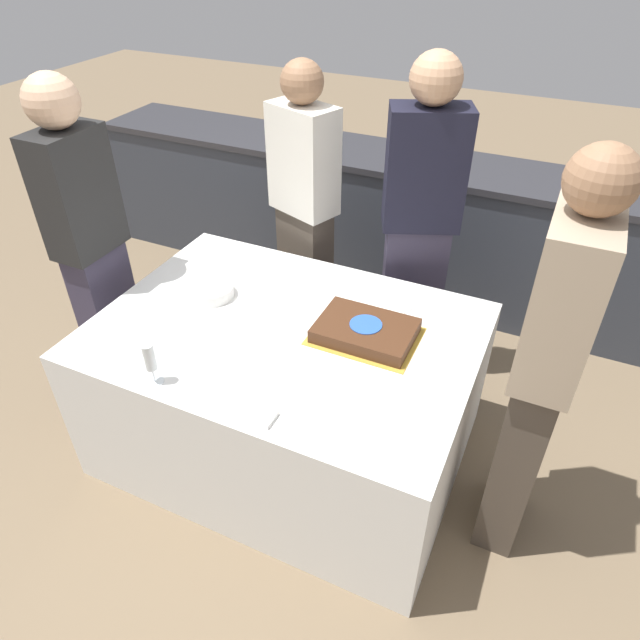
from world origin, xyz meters
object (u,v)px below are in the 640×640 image
Objects in this scene: cake at (365,331)px; person_seated_right at (543,370)px; person_cutting_cake at (419,227)px; plate_stack at (211,291)px; person_seated_left at (91,245)px; wine_glass at (150,359)px; person_standing_back at (304,213)px.

person_seated_right is at bearing -7.72° from cake.
person_cutting_cake is at bearing -138.90° from person_seated_right.
person_seated_left reaches higher than plate_stack.
cake is 0.76m from plate_stack.
person_seated_right is at bearing -3.23° from plate_stack.
wine_glass is 0.11× the size of person_standing_back.
person_seated_left is at bearing 8.00° from person_cutting_cake.
person_seated_right reaches higher than person_seated_left.
person_seated_left reaches higher than cake.
person_cutting_cake is at bearing 90.00° from cake.
person_seated_right reaches higher than cake.
person_standing_back is at bearing 79.94° from plate_stack.
plate_stack is 0.12× the size of person_cutting_cake.
wine_glass is (-0.63, -0.60, 0.08)m from cake.
wine_glass is 1.46m from person_cutting_cake.
person_cutting_cake is at bearing -159.56° from person_standing_back.
person_seated_left is (-0.74, 0.51, 0.05)m from wine_glass.
person_seated_right reaches higher than wine_glass.
person_seated_right is 1.56m from person_standing_back.
wine_glass is 0.11× the size of person_seated_right.
wine_glass is at bearing 110.60° from person_standing_back.
cake is 2.14× the size of plate_stack.
cake is 0.26× the size of person_seated_right.
person_standing_back is (-0.00, 1.31, 0.01)m from wine_glass.
person_seated_left is (-0.61, -0.08, 0.14)m from plate_stack.
wine_glass is 0.90m from person_seated_left.
person_seated_left reaches higher than wine_glass.
plate_stack is 0.61m from wine_glass.
person_standing_back is at bearing -22.47° from person_cutting_cake.
cake is 0.72m from person_seated_right.
person_seated_left is 2.07m from person_seated_right.
plate_stack is (-0.76, -0.01, -0.00)m from cake.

